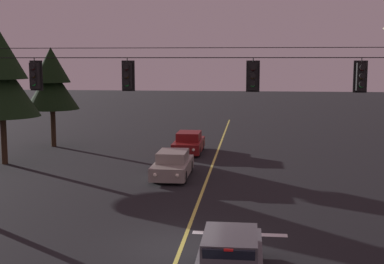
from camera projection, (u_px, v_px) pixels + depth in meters
The scene contains 13 objects.
ground_plane at pixel (181, 248), 17.56m from camera, with size 180.00×180.00×0.00m, color black.
lane_centre_stripe at pixel (204, 189), 25.71m from camera, with size 0.14×60.00×0.01m, color #D1C64C.
stop_bar_paint at pixel (240, 234), 19.00m from camera, with size 3.40×0.36×0.01m, color silver.
signal_span_assembly at pixel (189, 121), 19.27m from camera, with size 18.88×0.32×7.68m.
traffic_light_leftmost at pixel (35, 76), 19.67m from camera, with size 0.48×0.41×1.22m.
traffic_light_left_inner at pixel (127, 76), 19.28m from camera, with size 0.48×0.41×1.22m.
traffic_light_centre at pixel (253, 76), 18.77m from camera, with size 0.48×0.41×1.22m.
traffic_light_right_inner at pixel (361, 77), 18.36m from camera, with size 0.48×0.41×1.22m.
car_waiting_near_lane at pixel (230, 258), 14.94m from camera, with size 1.80×4.33×1.39m.
car_oncoming_lead at pixel (173, 165), 28.20m from camera, with size 1.80×4.42×1.39m.
car_oncoming_trailing at pixel (189, 143), 35.66m from camera, with size 1.80×4.42×1.39m.
tree_verge_near at pixel (1, 78), 31.16m from camera, with size 4.45×4.45×7.98m.
tree_verge_far at pixel (52, 82), 37.64m from camera, with size 3.82×3.82×7.09m.
Camera 1 is at (2.25, -16.73, 6.19)m, focal length 49.59 mm.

